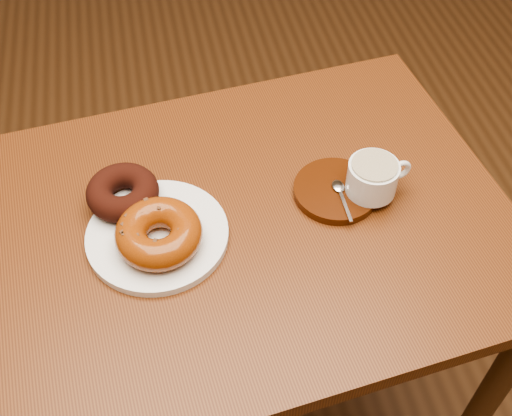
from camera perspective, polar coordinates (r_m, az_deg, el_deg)
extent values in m
plane|color=#57341B|center=(1.70, 0.24, -15.77)|extent=(6.00, 6.00, 0.00)
cube|color=#603014|center=(1.01, -1.12, -1.49)|extent=(0.89, 0.71, 0.03)
cylinder|color=#452913|center=(1.34, 19.11, -16.87)|extent=(0.05, 0.05, 0.75)
cylinder|color=#452913|center=(1.48, -18.18, -6.65)|extent=(0.05, 0.05, 0.75)
cylinder|color=#452913|center=(1.56, 9.34, 0.09)|extent=(0.05, 0.05, 0.75)
cylinder|color=white|center=(0.98, -8.75, -2.39)|extent=(0.22, 0.22, 0.01)
torus|color=black|center=(1.01, -11.77, 1.39)|extent=(0.13, 0.13, 0.04)
torus|color=#893C0E|center=(0.94, -8.64, -2.24)|extent=(0.14, 0.14, 0.05)
cube|color=#4B2C19|center=(0.92, -6.30, -1.09)|extent=(0.01, 0.01, 0.00)
cube|color=#4B2C19|center=(0.93, -6.58, -0.43)|extent=(0.01, 0.01, 0.00)
cube|color=#4B2C19|center=(0.94, -7.14, 0.07)|extent=(0.01, 0.01, 0.00)
cube|color=#4B2C19|center=(0.95, -7.92, 0.37)|extent=(0.01, 0.01, 0.00)
cube|color=#4B2C19|center=(0.95, -8.80, 0.42)|extent=(0.01, 0.01, 0.00)
cube|color=#4B2C19|center=(0.95, -9.68, 0.22)|extent=(0.01, 0.01, 0.00)
cube|color=#4B2C19|center=(0.95, -10.44, -0.20)|extent=(0.01, 0.01, 0.00)
cube|color=#4B2C19|center=(0.94, -10.99, -0.79)|extent=(0.01, 0.01, 0.00)
cube|color=#4B2C19|center=(0.93, -11.25, -1.48)|extent=(0.01, 0.01, 0.00)
cube|color=#4B2C19|center=(0.92, -11.19, -2.19)|extent=(0.01, 0.01, 0.00)
cube|color=#4B2C19|center=(0.91, -10.79, -2.81)|extent=(0.01, 0.01, 0.00)
cube|color=#4B2C19|center=(0.90, -10.11, -3.25)|extent=(0.01, 0.01, 0.00)
cube|color=#4B2C19|center=(0.90, -9.24, -3.46)|extent=(0.01, 0.01, 0.00)
cube|color=#4B2C19|center=(0.90, -8.29, -3.39)|extent=(0.01, 0.01, 0.00)
cube|color=#4B2C19|center=(0.90, -7.42, -3.05)|extent=(0.01, 0.01, 0.00)
cube|color=#4B2C19|center=(0.91, -6.74, -2.49)|extent=(0.01, 0.01, 0.00)
cube|color=#4B2C19|center=(0.91, -6.35, -1.81)|extent=(0.01, 0.01, 0.00)
cylinder|color=#3B1808|center=(1.03, 7.09, 1.55)|extent=(0.16, 0.16, 0.01)
cylinder|color=white|center=(1.01, 10.29, 2.65)|extent=(0.08, 0.08, 0.05)
cylinder|color=brown|center=(0.99, 10.51, 3.76)|extent=(0.07, 0.07, 0.00)
torus|color=white|center=(1.03, 12.67, 3.32)|extent=(0.04, 0.01, 0.04)
ellipsoid|color=silver|center=(1.02, 7.31, 1.95)|extent=(0.02, 0.03, 0.01)
cube|color=silver|center=(1.00, 7.90, 0.33)|extent=(0.01, 0.07, 0.00)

